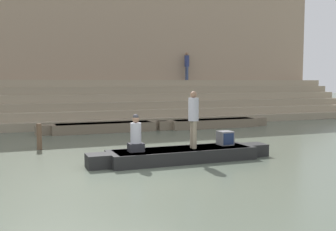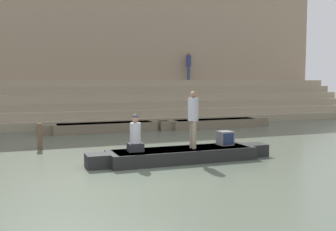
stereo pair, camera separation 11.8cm
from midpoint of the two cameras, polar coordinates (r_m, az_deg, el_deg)
ground_plane at (r=10.42m, az=-4.08°, el=-8.30°), size 120.00×120.00×0.00m
ghat_steps at (r=22.54m, az=-13.32°, el=1.02°), size 36.00×4.09×2.49m
back_wall at (r=24.66m, az=-14.13°, el=10.17°), size 34.20×1.28×9.46m
rowboat_main at (r=11.87m, az=2.34°, el=-5.65°), size 5.75×1.33×0.38m
person_standing at (r=11.77m, az=3.95°, el=0.03°), size 0.31×0.31×1.72m
person_rowing at (r=11.30m, az=-4.46°, el=-3.02°), size 0.44×0.34×1.08m
tv_set at (r=12.58m, az=8.56°, el=-3.27°), size 0.44×0.44×0.44m
moored_boat_shore at (r=20.60m, az=6.99°, el=-1.10°), size 6.18×1.05×0.44m
moored_boat_distant at (r=18.88m, az=-8.89°, el=-1.67°), size 6.24×1.05×0.44m
mooring_post at (r=14.52m, az=-17.88°, el=-2.92°), size 0.18×0.18×0.92m
person_on_steps at (r=25.66m, az=3.15°, el=7.50°), size 0.31×0.31×1.79m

